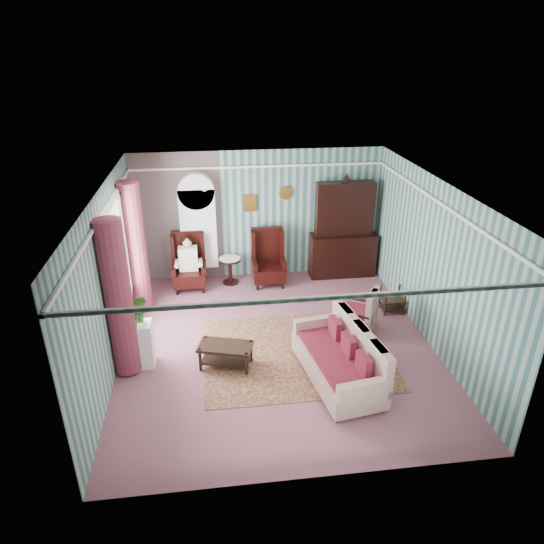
{
  "coord_description": "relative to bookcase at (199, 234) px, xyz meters",
  "views": [
    {
      "loc": [
        -1.03,
        -7.29,
        4.95
      ],
      "look_at": [
        -0.01,
        0.6,
        1.17
      ],
      "focal_mm": 32.0,
      "sensor_mm": 36.0,
      "label": 1
    }
  ],
  "objects": [
    {
      "name": "floral_armchair",
      "position": [
        2.91,
        -2.54,
        -0.64
      ],
      "size": [
        1.09,
        1.05,
        0.95
      ],
      "primitive_type": "cube",
      "rotation": [
        0.0,
        0.0,
        1.02
      ],
      "color": "beige",
      "rests_on": "floor"
    },
    {
      "name": "sofa",
      "position": [
        2.16,
        -3.99,
        -0.66
      ],
      "size": [
        1.29,
        2.1,
        0.91
      ],
      "primitive_type": "cube",
      "rotation": [
        0.0,
        0.0,
        1.73
      ],
      "color": "beige",
      "rests_on": "floor"
    },
    {
      "name": "floor",
      "position": [
        1.35,
        -2.84,
        -1.12
      ],
      "size": [
        6.0,
        6.0,
        0.0
      ],
      "primitive_type": "plane",
      "color": "#8C5160",
      "rests_on": "ground"
    },
    {
      "name": "plant_stand",
      "position": [
        -1.05,
        -3.14,
        -0.72
      ],
      "size": [
        0.55,
        0.35,
        0.8
      ],
      "primitive_type": "cube",
      "color": "silver",
      "rests_on": "floor"
    },
    {
      "name": "potted_plant_c",
      "position": [
        -1.18,
        -3.14,
        -0.13
      ],
      "size": [
        0.27,
        0.27,
        0.37
      ],
      "primitive_type": "imported",
      "rotation": [
        0.0,
        0.0,
        -0.33
      ],
      "color": "#1C591E",
      "rests_on": "plant_stand"
    },
    {
      "name": "potted_plant_b",
      "position": [
        -0.95,
        -3.05,
        -0.08
      ],
      "size": [
        0.33,
        0.3,
        0.49
      ],
      "primitive_type": "imported",
      "rotation": [
        0.0,
        0.0,
        -0.34
      ],
      "color": "#1A531D",
      "rests_on": "plant_stand"
    },
    {
      "name": "nest_table",
      "position": [
        3.82,
        -1.94,
        -0.85
      ],
      "size": [
        0.45,
        0.38,
        0.54
      ],
      "primitive_type": "cube",
      "color": "black",
      "rests_on": "floor"
    },
    {
      "name": "dresser_hutch",
      "position": [
        3.25,
        -0.12,
        0.06
      ],
      "size": [
        1.5,
        0.56,
        2.36
      ],
      "primitive_type": "cube",
      "color": "black",
      "rests_on": "floor"
    },
    {
      "name": "potted_plant_a",
      "position": [
        -1.06,
        -3.22,
        -0.11
      ],
      "size": [
        0.42,
        0.38,
        0.41
      ],
      "primitive_type": "imported",
      "rotation": [
        0.0,
        0.0,
        0.16
      ],
      "color": "#1E4816",
      "rests_on": "plant_stand"
    },
    {
      "name": "seated_woman",
      "position": [
        -0.25,
        -0.39,
        -0.53
      ],
      "size": [
        0.44,
        0.4,
        1.18
      ],
      "primitive_type": null,
      "color": "white",
      "rests_on": "floor"
    },
    {
      "name": "wingback_left",
      "position": [
        -0.25,
        -0.39,
        -0.5
      ],
      "size": [
        0.76,
        0.8,
        1.25
      ],
      "primitive_type": "cube",
      "color": "black",
      "rests_on": "floor"
    },
    {
      "name": "room_shell",
      "position": [
        0.73,
        -2.66,
        0.89
      ],
      "size": [
        5.53,
        6.02,
        2.91
      ],
      "color": "#3A6A69",
      "rests_on": "ground"
    },
    {
      "name": "wingback_right",
      "position": [
        1.5,
        -0.39,
        -0.5
      ],
      "size": [
        0.76,
        0.8,
        1.25
      ],
      "primitive_type": "cube",
      "color": "black",
      "rests_on": "floor"
    },
    {
      "name": "round_side_table",
      "position": [
        0.65,
        -0.24,
        -0.82
      ],
      "size": [
        0.5,
        0.5,
        0.6
      ],
      "primitive_type": "cylinder",
      "color": "black",
      "rests_on": "floor"
    },
    {
      "name": "bookcase",
      "position": [
        0.0,
        0.0,
        0.0
      ],
      "size": [
        0.8,
        0.28,
        2.24
      ],
      "primitive_type": "cube",
      "color": "silver",
      "rests_on": "floor"
    },
    {
      "name": "rug",
      "position": [
        1.65,
        -3.14,
        -1.11
      ],
      "size": [
        3.2,
        2.6,
        0.01
      ],
      "primitive_type": "cube",
      "color": "#4D1E19",
      "rests_on": "floor"
    },
    {
      "name": "coffee_table",
      "position": [
        0.42,
        -3.36,
        -0.91
      ],
      "size": [
        0.98,
        0.68,
        0.41
      ],
      "primitive_type": "cube",
      "rotation": [
        0.0,
        0.0,
        -0.28
      ],
      "color": "black",
      "rests_on": "floor"
    }
  ]
}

